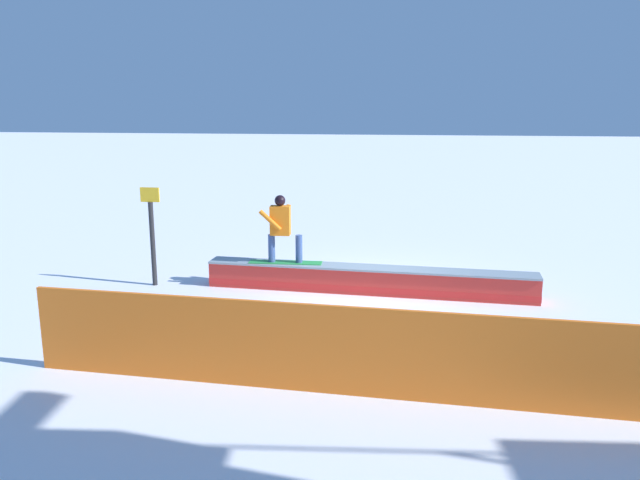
{
  "coord_description": "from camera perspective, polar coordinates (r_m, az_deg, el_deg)",
  "views": [
    {
      "loc": [
        -0.63,
        12.09,
        3.8
      ],
      "look_at": [
        0.86,
        0.95,
        1.28
      ],
      "focal_mm": 34.97,
      "sensor_mm": 36.0,
      "label": 1
    }
  ],
  "objects": [
    {
      "name": "ground_plane",
      "position": [
        12.69,
        4.43,
        -4.82
      ],
      "size": [
        120.0,
        120.0,
        0.0
      ],
      "primitive_type": "plane",
      "color": "white"
    },
    {
      "name": "grind_box",
      "position": [
        12.62,
        4.45,
        -3.76
      ],
      "size": [
        6.65,
        0.92,
        0.54
      ],
      "color": "red",
      "rests_on": "ground_plane"
    },
    {
      "name": "snowboarder",
      "position": [
        12.69,
        -3.55,
        1.2
      ],
      "size": [
        1.51,
        0.44,
        1.4
      ],
      "color": "green",
      "rests_on": "grind_box"
    },
    {
      "name": "safety_fence",
      "position": [
        8.24,
        2.67,
        -10.14
      ],
      "size": [
        8.92,
        0.61,
        1.22
      ],
      "primitive_type": "cube",
      "rotation": [
        0.0,
        0.0,
        -0.06
      ],
      "color": "orange",
      "rests_on": "ground_plane"
    },
    {
      "name": "trail_marker",
      "position": [
        13.36,
        -15.11,
        0.56
      ],
      "size": [
        0.4,
        0.1,
        2.07
      ],
      "color": "#262628",
      "rests_on": "ground_plane"
    }
  ]
}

